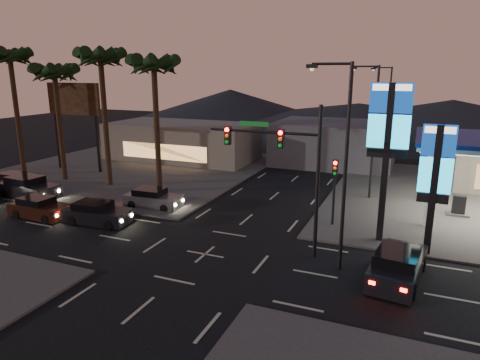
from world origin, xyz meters
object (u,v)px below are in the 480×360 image
at_px(pylon_sign_short, 436,170).
at_px(car_lane_b_mid, 28,188).
at_px(traffic_signal_mast, 285,158).
at_px(suv_station, 398,266).
at_px(car_lane_a_mid, 40,208).
at_px(pylon_sign_tall, 388,132).
at_px(car_lane_b_front, 153,199).
at_px(car_lane_a_front, 97,213).
at_px(car_lane_b_rear, 15,181).

bearing_deg(pylon_sign_short, car_lane_b_mid, -179.46).
xyz_separation_m(traffic_signal_mast, suv_station, (5.94, -1.15, -4.49)).
bearing_deg(car_lane_b_mid, car_lane_a_mid, -34.70).
relative_size(pylon_sign_tall, car_lane_b_mid, 1.71).
xyz_separation_m(pylon_sign_short, suv_station, (-1.30, -3.66, -3.92)).
relative_size(traffic_signal_mast, suv_station, 1.61).
relative_size(pylon_sign_tall, suv_station, 1.81).
xyz_separation_m(car_lane_b_front, suv_station, (16.92, -5.04, 0.10)).
height_order(pylon_sign_tall, car_lane_b_front, pylon_sign_tall).
xyz_separation_m(car_lane_a_front, car_lane_b_front, (1.44, 4.25, -0.02)).
bearing_deg(car_lane_a_mid, suv_station, -0.68).
height_order(traffic_signal_mast, suv_station, traffic_signal_mast).
bearing_deg(traffic_signal_mast, car_lane_a_mid, -177.01).
bearing_deg(car_lane_b_rear, pylon_sign_tall, -0.60).
bearing_deg(traffic_signal_mast, pylon_sign_short, 19.13).
distance_m(traffic_signal_mast, suv_station, 7.53).
height_order(traffic_signal_mast, car_lane_a_mid, traffic_signal_mast).
bearing_deg(suv_station, car_lane_a_front, 177.54).
height_order(car_lane_b_front, suv_station, suv_station).
height_order(pylon_sign_short, car_lane_b_rear, pylon_sign_short).
distance_m(car_lane_a_mid, suv_station, 22.73).
distance_m(car_lane_a_mid, car_lane_b_front, 7.51).
bearing_deg(pylon_sign_tall, car_lane_b_rear, 179.40).
xyz_separation_m(car_lane_b_front, car_lane_b_rear, (-13.64, -0.07, -0.03)).
xyz_separation_m(car_lane_b_mid, suv_station, (27.24, -3.39, -0.04)).
relative_size(car_lane_a_mid, car_lane_b_rear, 1.05).
relative_size(traffic_signal_mast, car_lane_b_rear, 1.96).
height_order(pylon_sign_tall, car_lane_a_front, pylon_sign_tall).
bearing_deg(car_lane_a_front, traffic_signal_mast, 1.65).
relative_size(pylon_sign_short, car_lane_a_mid, 1.63).
xyz_separation_m(car_lane_a_front, suv_station, (18.36, -0.79, 0.07)).
bearing_deg(pylon_sign_short, traffic_signal_mast, -160.87).
xyz_separation_m(pylon_sign_short, car_lane_b_rear, (-31.86, 1.31, -4.04)).
distance_m(car_lane_b_mid, suv_station, 27.45).
xyz_separation_m(pylon_sign_short, traffic_signal_mast, (-7.24, -2.51, 0.57)).
distance_m(car_lane_a_mid, car_lane_b_mid, 5.48).
relative_size(car_lane_b_mid, car_lane_b_rear, 1.29).
bearing_deg(car_lane_a_mid, traffic_signal_mast, 2.99).
relative_size(pylon_sign_tall, car_lane_a_front, 1.99).
bearing_deg(pylon_sign_tall, suv_station, -75.57).
height_order(car_lane_a_front, car_lane_b_rear, car_lane_a_front).
relative_size(car_lane_b_front, suv_station, 0.87).
height_order(car_lane_a_front, car_lane_b_front, car_lane_a_front).
relative_size(car_lane_b_rear, suv_station, 0.82).
bearing_deg(traffic_signal_mast, car_lane_a_front, -178.35).
height_order(pylon_sign_short, car_lane_a_mid, pylon_sign_short).
height_order(car_lane_b_front, car_lane_b_mid, car_lane_b_mid).
relative_size(traffic_signal_mast, car_lane_a_mid, 1.86).
bearing_deg(suv_station, car_lane_a_mid, 179.32).
xyz_separation_m(pylon_sign_tall, car_lane_b_front, (-15.73, 0.38, -5.75)).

